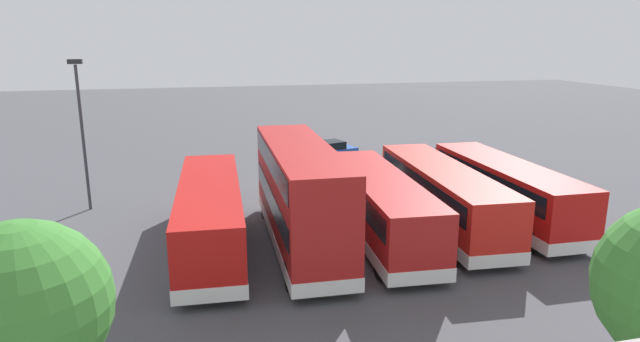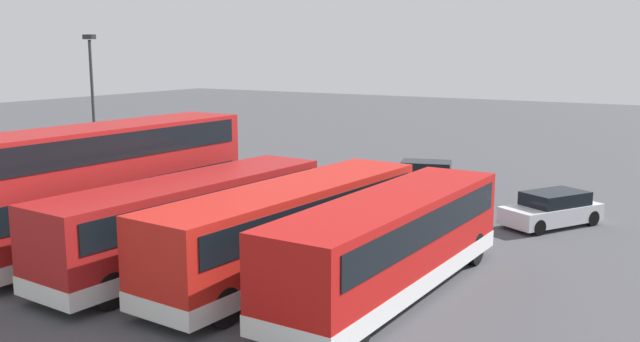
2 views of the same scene
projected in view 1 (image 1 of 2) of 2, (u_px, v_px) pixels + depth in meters
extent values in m
plane|color=#47474C|center=(321.00, 181.00, 34.93)|extent=(140.00, 140.00, 0.00)
cube|color=#B71411|center=(505.00, 189.00, 27.06)|extent=(2.75, 11.01, 2.60)
cube|color=silver|center=(503.00, 208.00, 27.30)|extent=(2.79, 11.05, 0.55)
cube|color=black|center=(506.00, 177.00, 26.91)|extent=(2.80, 10.21, 0.90)
cube|color=black|center=(455.00, 154.00, 32.13)|extent=(2.25, 0.10, 1.10)
cylinder|color=black|center=(447.00, 189.00, 30.94)|extent=(0.32, 1.11, 1.10)
cylinder|color=black|center=(483.00, 187.00, 31.42)|extent=(0.32, 1.11, 1.10)
cylinder|color=black|center=(531.00, 240.00, 23.22)|extent=(0.32, 1.11, 1.10)
cylinder|color=black|center=(577.00, 236.00, 23.70)|extent=(0.32, 1.11, 1.10)
cube|color=red|center=(442.00, 194.00, 26.17)|extent=(3.28, 11.78, 2.60)
cube|color=silver|center=(441.00, 214.00, 26.42)|extent=(3.32, 11.82, 0.55)
cube|color=black|center=(443.00, 182.00, 26.02)|extent=(3.29, 10.99, 0.90)
cube|color=black|center=(403.00, 156.00, 31.61)|extent=(2.25, 0.20, 1.10)
cylinder|color=black|center=(391.00, 192.00, 30.47)|extent=(0.37, 1.12, 1.10)
cylinder|color=black|center=(429.00, 190.00, 30.85)|extent=(0.37, 1.12, 1.10)
cylinder|color=black|center=(457.00, 251.00, 22.02)|extent=(0.37, 1.12, 1.10)
cylinder|color=black|center=(508.00, 247.00, 22.40)|extent=(0.37, 1.12, 1.10)
cube|color=#A51919|center=(379.00, 204.00, 24.53)|extent=(3.27, 11.40, 2.60)
cube|color=silver|center=(379.00, 226.00, 24.78)|extent=(3.31, 11.45, 0.55)
cube|color=black|center=(380.00, 192.00, 24.38)|extent=(3.28, 10.61, 0.90)
cube|color=black|center=(351.00, 163.00, 29.79)|extent=(2.25, 0.20, 1.10)
cylinder|color=black|center=(336.00, 201.00, 28.65)|extent=(0.37, 1.12, 1.10)
cylinder|color=black|center=(377.00, 199.00, 29.03)|extent=(0.37, 1.12, 1.10)
cylinder|color=black|center=(381.00, 266.00, 20.56)|extent=(0.37, 1.12, 1.10)
cylinder|color=black|center=(437.00, 262.00, 20.94)|extent=(0.37, 1.12, 1.10)
cube|color=#A51919|center=(300.00, 193.00, 23.45)|extent=(2.92, 11.28, 4.20)
cube|color=silver|center=(301.00, 233.00, 23.89)|extent=(2.96, 11.32, 0.55)
cube|color=black|center=(300.00, 197.00, 23.49)|extent=(2.95, 10.48, 0.90)
cube|color=black|center=(300.00, 159.00, 23.08)|extent=(2.95, 10.48, 0.90)
cube|color=black|center=(282.00, 168.00, 28.84)|extent=(2.25, 0.13, 1.10)
cylinder|color=black|center=(265.00, 207.00, 27.67)|extent=(0.34, 1.11, 1.10)
cylinder|color=black|center=(308.00, 205.00, 28.12)|extent=(0.34, 1.11, 1.10)
cylinder|color=black|center=(290.00, 276.00, 19.69)|extent=(0.34, 1.11, 1.10)
cylinder|color=black|center=(349.00, 271.00, 20.14)|extent=(0.34, 1.11, 1.10)
cube|color=#B71411|center=(210.00, 212.00, 23.37)|extent=(3.18, 11.76, 2.60)
cube|color=silver|center=(211.00, 235.00, 23.62)|extent=(3.22, 11.80, 0.55)
cube|color=black|center=(209.00, 199.00, 23.23)|extent=(3.20, 10.97, 0.90)
cube|color=black|center=(211.00, 168.00, 28.80)|extent=(2.25, 0.18, 1.10)
cylinder|color=black|center=(190.00, 207.00, 27.65)|extent=(0.36, 1.11, 1.10)
cylinder|color=black|center=(234.00, 205.00, 28.05)|extent=(0.36, 1.11, 1.10)
cylinder|color=black|center=(178.00, 282.00, 19.22)|extent=(0.36, 1.11, 1.10)
cylinder|color=black|center=(242.00, 277.00, 19.62)|extent=(0.36, 1.11, 1.10)
cube|color=#1E479E|center=(329.00, 153.00, 40.63)|extent=(4.58, 3.00, 0.70)
cube|color=black|center=(326.00, 145.00, 40.38)|extent=(2.92, 2.34, 0.55)
cylinder|color=black|center=(340.00, 152.00, 42.12)|extent=(0.68, 0.40, 0.64)
cylinder|color=black|center=(351.00, 156.00, 40.79)|extent=(0.68, 0.40, 0.64)
cylinder|color=black|center=(306.00, 156.00, 40.58)|extent=(0.68, 0.40, 0.64)
cylinder|color=black|center=(317.00, 160.00, 39.25)|extent=(0.68, 0.40, 0.64)
cube|color=silver|center=(446.00, 162.00, 37.89)|extent=(3.68, 4.61, 0.70)
cube|color=black|center=(447.00, 152.00, 37.93)|extent=(2.69, 3.04, 0.55)
cylinder|color=black|center=(457.00, 170.00, 36.30)|extent=(0.51, 0.67, 0.64)
cylinder|color=black|center=(433.00, 169.00, 36.72)|extent=(0.51, 0.67, 0.64)
cylinder|color=black|center=(458.00, 160.00, 39.17)|extent=(0.51, 0.67, 0.64)
cylinder|color=black|center=(436.00, 159.00, 39.59)|extent=(0.51, 0.67, 0.64)
cylinder|color=#38383D|center=(83.00, 139.00, 28.23)|extent=(0.16, 0.16, 7.68)
cube|color=#262628|center=(75.00, 62.00, 27.27)|extent=(0.70, 0.30, 0.24)
cylinder|color=#197F33|center=(290.00, 185.00, 32.21)|extent=(0.60, 0.60, 0.95)
sphere|color=#387A2D|center=(24.00, 305.00, 10.83)|extent=(3.49, 3.49, 3.49)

